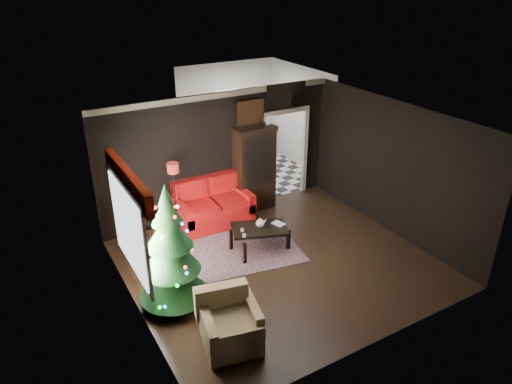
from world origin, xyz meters
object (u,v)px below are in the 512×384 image
curio_cabinet (254,170)px  teapot (260,223)px  christmas_tree (170,250)px  wall_clock (295,100)px  loveseat (214,203)px  kitchen_table (249,167)px  armchair (231,321)px  floor_lamp (175,198)px  coffee_table (260,238)px

curio_cabinet → teapot: size_ratio=9.56×
christmas_tree → wall_clock: 5.02m
loveseat → kitchen_table: bearing=42.5°
armchair → kitchen_table: size_ratio=1.16×
christmas_tree → kitchen_table: 5.26m
floor_lamp → coffee_table: bearing=-51.1°
armchair → wall_clock: size_ratio=2.73×
loveseat → armchair: loveseat is taller
loveseat → floor_lamp: floor_lamp is taller
kitchen_table → loveseat: bearing=-137.5°
christmas_tree → loveseat: bearing=50.6°
christmas_tree → teapot: (2.10, 0.73, -0.45)m
floor_lamp → christmas_tree: bearing=-112.8°
floor_lamp → loveseat: bearing=-2.2°
coffee_table → curio_cabinet: bearing=63.3°
curio_cabinet → coffee_table: 1.96m
curio_cabinet → christmas_tree: bearing=-140.9°
armchair → coffee_table: (1.72, 2.08, -0.20)m
coffee_table → kitchen_table: kitchen_table is taller
wall_clock → floor_lamp: bearing=-173.5°
armchair → kitchen_table: (3.19, 5.15, -0.08)m
loveseat → curio_cabinet: bearing=10.8°
coffee_table → teapot: 0.34m
christmas_tree → wall_clock: bearing=31.8°
loveseat → armchair: 3.77m
loveseat → teapot: size_ratio=8.55×
curio_cabinet → floor_lamp: curio_cabinet is taller
teapot → armchair: bearing=-129.7°
christmas_tree → kitchen_table: (3.57, 3.80, -0.68)m
armchair → coffee_table: armchair is taller
christmas_tree → armchair: bearing=-74.5°
armchair → wall_clock: wall_clock is taller
loveseat → coffee_table: (0.32, -1.42, -0.24)m
floor_lamp → wall_clock: bearing=6.5°
curio_cabinet → floor_lamp: (-2.00, -0.19, -0.12)m
teapot → kitchen_table: 3.41m
wall_clock → kitchen_table: wall_clock is taller
armchair → floor_lamp: bearing=93.5°
coffee_table → teapot: (0.01, 0.00, 0.34)m
wall_clock → curio_cabinet: bearing=-171.5°
armchair → loveseat: bearing=80.5°
christmas_tree → kitchen_table: bearing=46.8°
loveseat → teapot: (0.34, -1.42, 0.10)m
curio_cabinet → kitchen_table: 1.67m
armchair → teapot: (1.73, 2.08, 0.14)m
teapot → wall_clock: size_ratio=0.62×
floor_lamp → christmas_tree: size_ratio=0.71×
loveseat → christmas_tree: (-1.77, -2.15, 0.55)m
curio_cabinet → kitchen_table: curio_cabinet is taller
christmas_tree → teapot: size_ratio=11.00×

